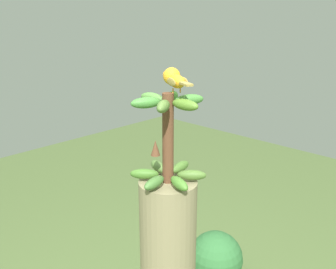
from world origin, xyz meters
TOP-DOWN VIEW (x-y plane):
  - banana_bunch at (0.00, -0.00)m, footprint 0.30×0.30m
  - perched_bird at (-0.03, 0.00)m, footprint 0.11×0.21m
  - tropical_shrub at (-0.84, -0.35)m, footprint 0.37×0.37m

SIDE VIEW (x-z plane):
  - tropical_shrub at x=-0.84m, z-range 0.03..0.46m
  - banana_bunch at x=0.00m, z-range 1.21..1.56m
  - perched_bird at x=-0.03m, z-range 1.57..1.66m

